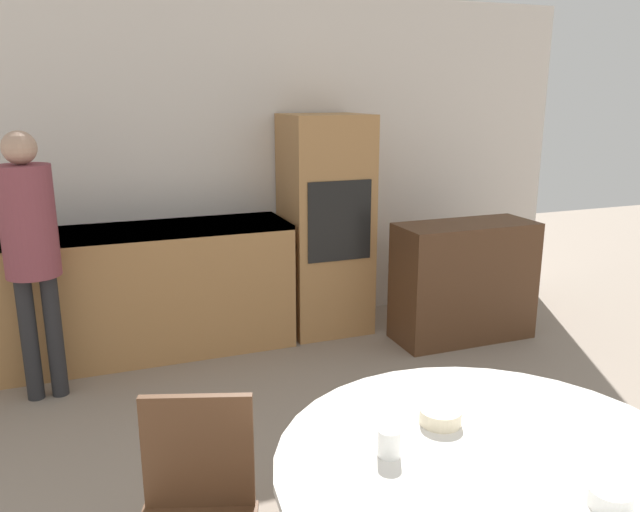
# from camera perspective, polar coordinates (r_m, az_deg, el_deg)

# --- Properties ---
(wall_back) EXTENTS (6.03, 0.05, 2.60)m
(wall_back) POSITION_cam_1_polar(r_m,az_deg,el_deg) (4.94, -8.82, 8.07)
(wall_back) COLOR silver
(wall_back) RESTS_ON ground_plane
(kitchen_counter) EXTENTS (2.53, 0.60, 0.93)m
(kitchen_counter) POSITION_cam_1_polar(r_m,az_deg,el_deg) (4.66, -18.39, -3.23)
(kitchen_counter) COLOR #AD7A47
(kitchen_counter) RESTS_ON ground_plane
(oven_unit) EXTENTS (0.63, 0.59, 1.70)m
(oven_unit) POSITION_cam_1_polar(r_m,az_deg,el_deg) (4.89, 0.49, 2.86)
(oven_unit) COLOR #AD7A47
(oven_unit) RESTS_ON ground_plane
(sideboard) EXTENTS (1.07, 0.45, 0.91)m
(sideboard) POSITION_cam_1_polar(r_m,az_deg,el_deg) (4.91, 12.99, -2.27)
(sideboard) COLOR #51331E
(sideboard) RESTS_ON ground_plane
(dining_table) EXTENTS (1.41, 1.41, 0.72)m
(dining_table) POSITION_cam_1_polar(r_m,az_deg,el_deg) (2.25, 15.43, -21.46)
(dining_table) COLOR #51331E
(dining_table) RESTS_ON ground_plane
(person_standing) EXTENTS (0.32, 0.32, 1.65)m
(person_standing) POSITION_cam_1_polar(r_m,az_deg,el_deg) (4.06, -24.99, 1.55)
(person_standing) COLOR #262628
(person_standing) RESTS_ON ground_plane
(cup) EXTENTS (0.08, 0.08, 0.09)m
(cup) POSITION_cam_1_polar(r_m,az_deg,el_deg) (2.09, 6.35, -16.59)
(cup) COLOR white
(cup) RESTS_ON dining_table
(bowl_near) EXTENTS (0.15, 0.15, 0.05)m
(bowl_near) POSITION_cam_1_polar(r_m,az_deg,el_deg) (2.31, 10.96, -14.19)
(bowl_near) COLOR beige
(bowl_near) RESTS_ON dining_table
(bowl_centre) EXTENTS (0.12, 0.12, 0.05)m
(bowl_centre) POSITION_cam_1_polar(r_m,az_deg,el_deg) (2.05, 24.99, -19.38)
(bowl_centre) COLOR white
(bowl_centre) RESTS_ON dining_table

